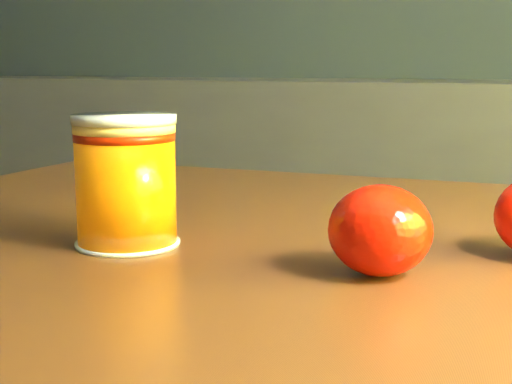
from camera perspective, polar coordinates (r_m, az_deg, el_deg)
The scene contains 3 objects.
kitchen_counter at distance 2.20m, azimuth 3.28°, elevation -2.82°, with size 3.15×0.60×0.90m, color #535157.
juice_glass at distance 0.54m, azimuth -10.36°, elevation 0.84°, with size 0.08×0.08×0.10m.
orange_front at distance 0.46m, azimuth 9.89°, elevation -3.04°, with size 0.07×0.07×0.06m, color red.
Camera 1 is at (0.97, -0.47, 0.93)m, focal length 50.00 mm.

